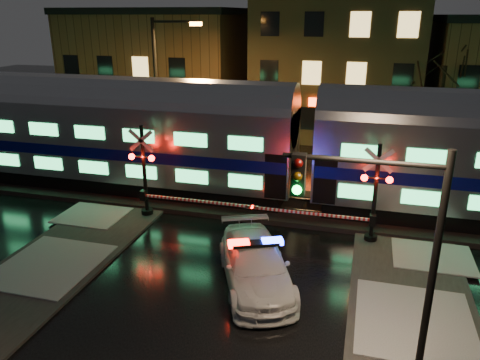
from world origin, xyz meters
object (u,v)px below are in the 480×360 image
Objects in this scene: streetlight at (161,86)px; crossing_signal_left at (151,181)px; police_car at (255,264)px; traffic_light at (391,262)px; crossing_signal_right at (365,203)px.

crossing_signal_left is at bearing -70.80° from streetlight.
crossing_signal_left is (-5.98, 4.35, 1.02)m from police_car.
police_car is at bearing -36.00° from crossing_signal_left.
traffic_light is 0.70× the size of streetlight.
traffic_light is (4.19, -3.31, 2.53)m from police_car.
crossing_signal_left reaches higher than police_car.
police_car is 0.93× the size of traffic_light.
crossing_signal_left is (-9.54, 0.00, 0.04)m from crossing_signal_right.
police_car is at bearing -53.01° from streetlight.
police_car is 5.91m from traffic_light.
traffic_light is 19.12m from streetlight.
crossing_signal_right is at bearing -0.01° from crossing_signal_left.
crossing_signal_right is 0.98× the size of crossing_signal_left.
traffic_light is at bearing -48.93° from streetlight.
crossing_signal_left is 0.70× the size of streetlight.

